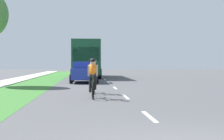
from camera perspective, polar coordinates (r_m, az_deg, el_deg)
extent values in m
plane|color=#4C4C4F|center=(24.92, -0.72, -2.07)|extent=(120.00, 120.00, 0.00)
cube|color=#38722D|center=(25.10, -12.30, -2.06)|extent=(2.86, 70.00, 0.01)
cube|color=#B2ADA3|center=(25.53, -17.59, -2.03)|extent=(1.90, 70.00, 0.10)
cube|color=white|center=(8.73, 6.43, -7.91)|extent=(0.12, 1.80, 0.01)
cube|color=white|center=(13.72, 2.39, -4.62)|extent=(0.12, 1.80, 0.01)
cube|color=white|center=(18.76, 0.52, -3.08)|extent=(0.12, 1.80, 0.01)
cube|color=white|center=(23.83, -0.54, -2.20)|extent=(0.12, 1.80, 0.01)
cube|color=white|center=(28.90, -1.24, -1.62)|extent=(0.12, 1.80, 0.01)
cube|color=white|center=(33.98, -1.72, -1.22)|extent=(0.12, 1.80, 0.01)
cube|color=white|center=(39.07, -2.08, -0.92)|extent=(0.12, 1.80, 0.01)
cube|color=white|center=(44.15, -2.36, -0.69)|extent=(0.12, 1.80, 0.01)
cube|color=white|center=(49.24, -2.58, -0.51)|extent=(0.12, 1.80, 0.01)
cube|color=white|center=(54.32, -2.76, -0.36)|extent=(0.12, 1.80, 0.01)
torus|color=black|center=(13.78, -3.37, -3.19)|extent=(0.06, 0.68, 0.68)
torus|color=black|center=(12.75, -3.28, -3.54)|extent=(0.06, 0.68, 0.68)
cylinder|color=#194C2D|center=(13.15, -3.32, -2.61)|extent=(0.04, 0.59, 0.43)
cylinder|color=#194C2D|center=(13.43, -3.35, -2.11)|extent=(0.04, 0.04, 0.55)
cylinder|color=#194C2D|center=(13.19, -3.33, -1.17)|extent=(0.03, 0.55, 0.03)
cylinder|color=black|center=(12.74, -3.29, -1.20)|extent=(0.42, 0.02, 0.02)
ellipsoid|color=orange|center=(13.25, -3.34, 0.27)|extent=(0.30, 0.54, 0.63)
sphere|color=tan|center=(12.97, -3.31, 1.32)|extent=(0.20, 0.20, 0.20)
ellipsoid|color=black|center=(12.97, -3.31, 1.67)|extent=(0.24, 0.28, 0.16)
cylinder|color=tan|center=(12.97, -4.02, -0.10)|extent=(0.07, 0.26, 0.45)
cylinder|color=tan|center=(12.97, -2.61, -0.10)|extent=(0.07, 0.26, 0.45)
cylinder|color=black|center=(13.35, -3.77, -2.56)|extent=(0.10, 0.30, 0.60)
cylinder|color=black|center=(13.30, -2.91, -2.14)|extent=(0.10, 0.25, 0.61)
torus|color=black|center=(15.92, -3.22, -2.62)|extent=(0.06, 0.68, 0.68)
torus|color=black|center=(14.88, -3.13, -2.88)|extent=(0.06, 0.68, 0.68)
cylinder|color=maroon|center=(15.29, -3.17, -2.10)|extent=(0.04, 0.59, 0.43)
cylinder|color=maroon|center=(15.56, -3.19, -1.67)|extent=(0.04, 0.04, 0.55)
cylinder|color=maroon|center=(15.32, -3.17, -0.85)|extent=(0.03, 0.55, 0.03)
cylinder|color=black|center=(14.87, -3.13, -0.87)|extent=(0.42, 0.02, 0.02)
ellipsoid|color=#CC2D8C|center=(15.39, -3.18, 0.38)|extent=(0.30, 0.54, 0.63)
sphere|color=tan|center=(15.11, -3.16, 1.28)|extent=(0.20, 0.20, 0.20)
ellipsoid|color=white|center=(15.11, -3.16, 1.58)|extent=(0.24, 0.28, 0.16)
cylinder|color=tan|center=(15.11, -3.76, 0.07)|extent=(0.07, 0.26, 0.45)
cylinder|color=tan|center=(15.11, -2.55, 0.07)|extent=(0.07, 0.26, 0.45)
cylinder|color=black|center=(15.49, -3.56, -2.06)|extent=(0.10, 0.30, 0.60)
cylinder|color=black|center=(15.44, -2.81, -1.69)|extent=(0.10, 0.25, 0.61)
cube|color=#23389E|center=(24.32, -4.80, -0.64)|extent=(1.76, 4.30, 0.76)
cube|color=#23389E|center=(24.45, -4.80, 0.82)|extent=(1.55, 2.24, 0.52)
cube|color=#1E2833|center=(23.49, -4.81, 0.77)|extent=(1.44, 0.08, 0.44)
cylinder|color=black|center=(23.02, -7.01, -1.54)|extent=(0.22, 0.64, 0.64)
cylinder|color=black|center=(23.01, -2.62, -1.53)|extent=(0.22, 0.64, 0.64)
cylinder|color=black|center=(25.68, -6.75, -1.27)|extent=(0.22, 0.64, 0.64)
cylinder|color=black|center=(25.67, -2.82, -1.26)|extent=(0.22, 0.64, 0.64)
cube|color=#194C2D|center=(33.81, -4.47, 2.03)|extent=(2.50, 11.60, 3.10)
cube|color=#1E2833|center=(33.82, -4.47, 2.71)|extent=(2.52, 10.67, 0.64)
cube|color=#1E2833|center=(28.05, -4.47, 2.74)|extent=(2.25, 0.06, 1.20)
cylinder|color=black|center=(30.08, -6.85, -0.62)|extent=(0.28, 0.96, 0.96)
cylinder|color=black|center=(30.08, -2.09, -0.61)|extent=(0.28, 0.96, 0.96)
cylinder|color=black|center=(37.03, -6.41, -0.30)|extent=(0.28, 0.96, 0.96)
cylinder|color=black|center=(37.03, -2.54, -0.30)|extent=(0.28, 0.96, 0.96)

